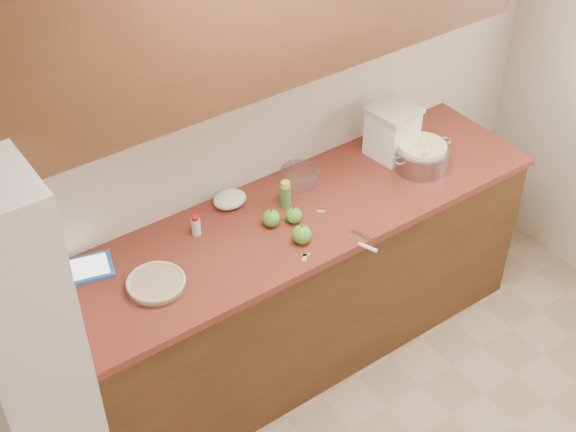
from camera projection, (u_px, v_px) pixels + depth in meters
room_shell at (553, 373)px, 2.49m from camera, size 3.60×3.60×3.60m
counter_run at (282, 292)px, 3.95m from camera, size 2.64×0.68×0.92m
pie at (156, 284)px, 3.31m from camera, size 0.26×0.26×0.04m
colander at (422, 156)px, 3.94m from camera, size 0.36×0.27×0.13m
flour_canister at (392, 131)px, 3.99m from camera, size 0.24×0.24×0.27m
tablet at (87, 268)px, 3.40m from camera, size 0.26×0.22×0.02m
paring_knife at (367, 246)px, 3.51m from camera, size 0.08×0.18×0.02m
lemon_bottle at (285, 195)px, 3.70m from camera, size 0.05×0.05×0.14m
cinnamon_shaker at (196, 225)px, 3.56m from camera, size 0.04×0.04×0.10m
vanilla_bottle at (284, 192)px, 3.75m from camera, size 0.03×0.03×0.09m
mixing_bowl at (300, 175)px, 3.86m from camera, size 0.19×0.19×0.07m
paper_towel at (230, 199)px, 3.73m from camera, size 0.19×0.18×0.07m
apple_left at (271, 218)px, 3.61m from camera, size 0.08×0.08×0.09m
apple_center at (294, 215)px, 3.63m from camera, size 0.08×0.08×0.09m
apple_front at (302, 235)px, 3.52m from camera, size 0.09×0.09×0.10m
peel_a at (321, 211)px, 3.71m from camera, size 0.04×0.03×0.00m
peel_b at (304, 257)px, 3.46m from camera, size 0.05×0.05×0.00m
peel_c at (306, 255)px, 3.48m from camera, size 0.04×0.03×0.00m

